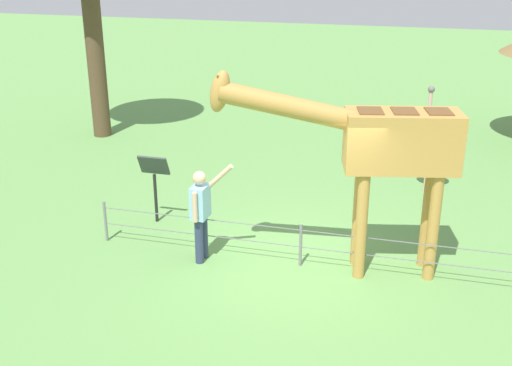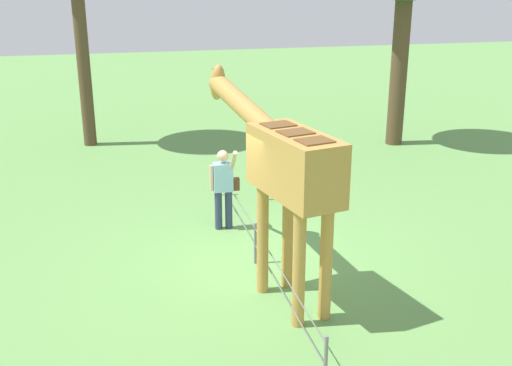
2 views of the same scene
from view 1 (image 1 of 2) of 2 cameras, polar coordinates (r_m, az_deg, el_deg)
name	(u,v)px [view 1 (image 1 of 2)]	position (r m, az deg, el deg)	size (l,w,h in m)	color
ground_plane	(301,263)	(10.58, 4.08, -7.21)	(60.00, 60.00, 0.00)	#60934C
giraffe	(380,147)	(9.68, 11.16, 3.24)	(3.79, 1.29, 3.27)	#BC8942
visitor	(201,210)	(10.31, -4.98, -2.46)	(0.65, 0.58, 1.70)	navy
ostrich	(434,138)	(13.56, 15.75, 3.96)	(0.70, 0.56, 2.25)	#CC9E93
info_sign	(154,174)	(11.81, -9.18, 0.77)	(0.56, 0.21, 1.32)	black
wire_fence	(301,243)	(10.33, 4.06, -5.45)	(7.05, 0.05, 0.75)	slate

